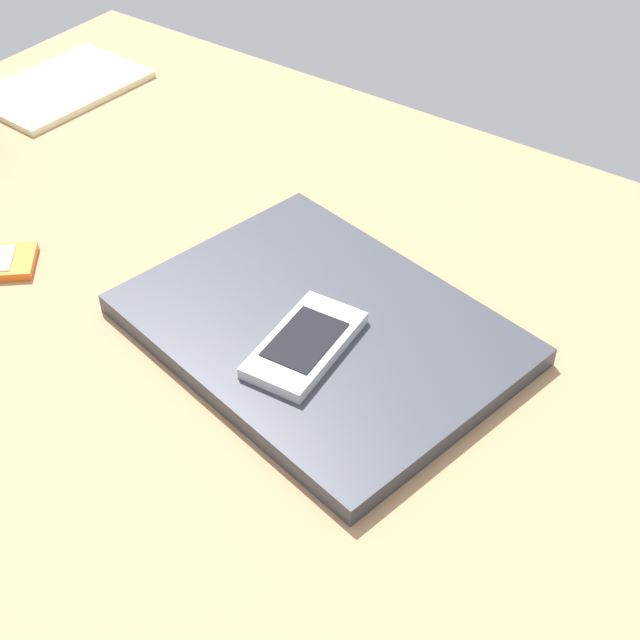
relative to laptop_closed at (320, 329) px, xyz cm
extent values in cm
cube|color=#9E7751|center=(6.65, -0.53, -2.42)|extent=(120.00, 80.00, 3.00)
cube|color=#33353D|center=(0.00, 0.00, 0.00)|extent=(36.75, 30.45, 1.83)
cube|color=silver|center=(-1.00, 3.59, 1.45)|extent=(6.89, 11.92, 1.06)
cube|color=black|center=(-1.00, 3.59, 2.04)|extent=(5.22, 7.47, 0.14)
cube|color=#F2EDB2|center=(53.71, -18.96, -0.52)|extent=(14.52, 20.55, 0.80)
camera|label=1|loc=(-33.94, 47.82, 52.98)|focal=50.53mm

